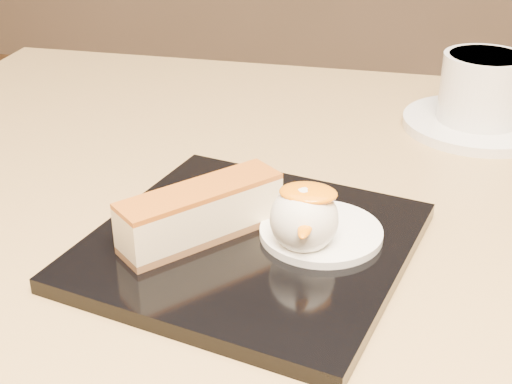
% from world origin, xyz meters
% --- Properties ---
extents(table, '(0.80, 0.80, 0.72)m').
position_xyz_m(table, '(0.00, 0.00, 0.56)').
color(table, black).
rests_on(table, ground).
extents(dessert_plate, '(0.26, 0.26, 0.01)m').
position_xyz_m(dessert_plate, '(0.03, -0.05, 0.73)').
color(dessert_plate, black).
rests_on(dessert_plate, table).
extents(cheesecake, '(0.11, 0.11, 0.04)m').
position_xyz_m(cheesecake, '(-0.01, -0.05, 0.75)').
color(cheesecake, brown).
rests_on(cheesecake, dessert_plate).
extents(cream_smear, '(0.09, 0.09, 0.01)m').
position_xyz_m(cream_smear, '(0.08, -0.03, 0.73)').
color(cream_smear, white).
rests_on(cream_smear, dessert_plate).
extents(ice_cream_scoop, '(0.05, 0.05, 0.05)m').
position_xyz_m(ice_cream_scoop, '(0.07, -0.05, 0.76)').
color(ice_cream_scoop, white).
rests_on(ice_cream_scoop, cream_smear).
extents(mango_sauce, '(0.04, 0.03, 0.01)m').
position_xyz_m(mango_sauce, '(0.07, -0.05, 0.78)').
color(mango_sauce, orange).
rests_on(mango_sauce, ice_cream_scoop).
extents(mint_sprig, '(0.04, 0.03, 0.00)m').
position_xyz_m(mint_sprig, '(0.05, -0.01, 0.74)').
color(mint_sprig, '#287C2F').
rests_on(mint_sprig, cream_smear).
extents(saucer, '(0.15, 0.15, 0.01)m').
position_xyz_m(saucer, '(0.20, 0.24, 0.72)').
color(saucer, white).
rests_on(saucer, table).
extents(coffee_cup, '(0.11, 0.08, 0.07)m').
position_xyz_m(coffee_cup, '(0.20, 0.23, 0.77)').
color(coffee_cup, white).
rests_on(coffee_cup, saucer).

